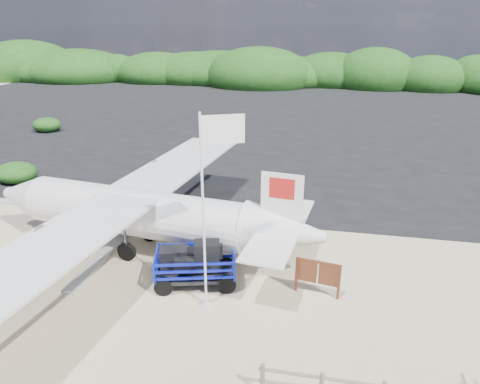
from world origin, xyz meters
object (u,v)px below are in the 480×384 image
object	(u,v)px
baggage_cart	(196,284)
crew_b	(222,215)
flagpole	(206,305)
aircraft_large	(392,133)
signboard	(316,294)
crew_a	(194,248)
crew_c	(246,240)

from	to	relation	value
baggage_cart	crew_b	size ratio (longest dim) A/B	2.14
flagpole	aircraft_large	distance (m)	28.74
signboard	aircraft_large	xyz separation A→B (m)	(5.87, 25.74, 0.00)
signboard	crew_b	distance (m)	6.38
crew_a	signboard	bearing A→B (deg)	-169.98
baggage_cart	crew_c	world-z (taller)	crew_c
flagpole	aircraft_large	bearing A→B (deg)	70.52
baggage_cart	signboard	bearing A→B (deg)	-12.18
signboard	crew_c	bearing A→B (deg)	155.47
crew_b	aircraft_large	size ratio (longest dim) A/B	0.08
baggage_cart	flagpole	world-z (taller)	flagpole
aircraft_large	baggage_cart	bearing A→B (deg)	75.98
crew_a	crew_c	distance (m)	2.19
crew_b	crew_a	bearing A→B (deg)	99.92
flagpole	crew_a	world-z (taller)	flagpole
aircraft_large	signboard	bearing A→B (deg)	84.81
flagpole	aircraft_large	world-z (taller)	flagpole
crew_b	aircraft_large	xyz separation A→B (m)	(10.40, 21.31, -0.74)
crew_c	crew_a	bearing A→B (deg)	33.73
flagpole	aircraft_large	size ratio (longest dim) A/B	0.38
crew_b	baggage_cart	bearing A→B (deg)	105.58
flagpole	signboard	xyz separation A→B (m)	(3.72, 1.35, 0.00)
signboard	aircraft_large	world-z (taller)	aircraft_large
signboard	flagpole	bearing A→B (deg)	-150.50
crew_a	aircraft_large	distance (m)	27.09
baggage_cart	flagpole	bearing A→B (deg)	-73.04
baggage_cart	crew_b	xyz separation A→B (m)	(-0.10, 4.61, 0.74)
signboard	crew_b	xyz separation A→B (m)	(-4.53, 4.43, 0.74)
crew_a	crew_c	world-z (taller)	crew_a
crew_c	aircraft_large	size ratio (longest dim) A/B	0.10
crew_c	aircraft_large	distance (m)	25.35
baggage_cart	aircraft_large	distance (m)	27.89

